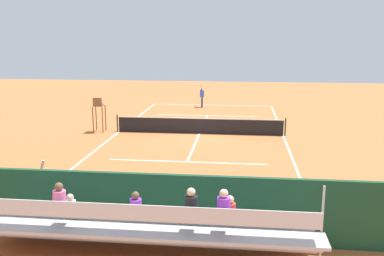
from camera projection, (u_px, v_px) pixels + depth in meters
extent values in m
plane|color=#BC6033|center=(199.00, 134.00, 26.44)|extent=(60.00, 60.00, 0.00)
cube|color=white|center=(212.00, 105.00, 37.12)|extent=(10.00, 0.10, 0.01)
cube|color=white|center=(170.00, 201.00, 15.75)|extent=(10.00, 0.10, 0.01)
cube|color=white|center=(283.00, 136.00, 25.88)|extent=(0.10, 22.00, 0.01)
cube|color=white|center=(119.00, 131.00, 27.00)|extent=(0.10, 22.00, 0.01)
cube|color=white|center=(207.00, 116.00, 32.32)|extent=(7.50, 0.10, 0.01)
cube|color=white|center=(187.00, 162.00, 20.56)|extent=(7.50, 0.10, 0.01)
cube|color=white|center=(199.00, 134.00, 26.44)|extent=(0.10, 12.10, 0.01)
cube|color=white|center=(212.00, 105.00, 37.12)|extent=(0.10, 0.30, 0.01)
cube|color=black|center=(200.00, 126.00, 26.34)|extent=(10.00, 0.02, 0.91)
cube|color=white|center=(200.00, 118.00, 26.24)|extent=(10.00, 0.04, 0.06)
cylinder|color=#2D5133|center=(285.00, 127.00, 25.76)|extent=(0.10, 0.10, 1.07)
cylinder|color=#2D5133|center=(117.00, 123.00, 26.90)|extent=(0.10, 0.10, 1.07)
cube|color=#194228|center=(153.00, 207.00, 12.63)|extent=(18.00, 0.16, 2.00)
cube|color=#B2B2B7|center=(151.00, 237.00, 12.45)|extent=(9.00, 0.10, 0.45)
cube|color=#B2B2B7|center=(148.00, 236.00, 12.08)|extent=(9.00, 0.80, 0.08)
cube|color=#B2B2B7|center=(151.00, 236.00, 12.48)|extent=(9.00, 0.04, 0.45)
cube|color=silver|center=(147.00, 224.00, 11.89)|extent=(8.60, 0.36, 0.04)
cube|color=silver|center=(145.00, 220.00, 11.67)|extent=(8.60, 0.03, 0.36)
cube|color=#B2B2B7|center=(141.00, 234.00, 11.20)|extent=(9.00, 0.80, 0.08)
cube|color=#B2B2B7|center=(145.00, 234.00, 11.61)|extent=(9.00, 0.04, 0.45)
cube|color=silver|center=(140.00, 221.00, 11.02)|extent=(8.60, 0.36, 0.04)
cube|color=silver|center=(138.00, 216.00, 10.80)|extent=(8.60, 0.03, 0.36)
cube|color=#B2B2B7|center=(133.00, 232.00, 10.33)|extent=(9.00, 0.80, 0.08)
cube|color=#B2B2B7|center=(137.00, 232.00, 10.74)|extent=(9.00, 0.04, 0.45)
cube|color=silver|center=(131.00, 217.00, 10.15)|extent=(8.60, 0.36, 0.04)
cube|color=silver|center=(129.00, 212.00, 9.93)|extent=(8.60, 0.03, 0.36)
cylinder|color=#B2B2B7|center=(321.00, 232.00, 10.64)|extent=(0.06, 0.06, 2.35)
cube|color=#2D2D33|center=(73.00, 216.00, 12.29)|extent=(0.32, 0.40, 0.12)
cylinder|color=white|center=(71.00, 208.00, 12.11)|extent=(0.30, 0.30, 0.45)
sphere|color=beige|center=(70.00, 197.00, 12.04)|extent=(0.20, 0.20, 0.20)
cube|color=#2D2D33|center=(229.00, 221.00, 10.92)|extent=(0.32, 0.40, 0.12)
cylinder|color=red|center=(230.00, 212.00, 10.75)|extent=(0.30, 0.30, 0.45)
sphere|color=beige|center=(230.00, 199.00, 10.68)|extent=(0.20, 0.20, 0.20)
cube|color=#2D2D33|center=(224.00, 216.00, 10.07)|extent=(0.32, 0.40, 0.12)
cylinder|color=purple|center=(224.00, 207.00, 9.89)|extent=(0.30, 0.30, 0.45)
sphere|color=beige|center=(224.00, 193.00, 9.82)|extent=(0.20, 0.20, 0.20)
cube|color=#2D2D33|center=(63.00, 209.00, 10.50)|extent=(0.32, 0.40, 0.12)
cylinder|color=pink|center=(60.00, 200.00, 10.32)|extent=(0.30, 0.30, 0.45)
sphere|color=brown|center=(59.00, 187.00, 10.25)|extent=(0.20, 0.20, 0.20)
cube|color=#2D2D33|center=(61.00, 213.00, 11.41)|extent=(0.32, 0.40, 0.12)
cylinder|color=red|center=(59.00, 204.00, 11.24)|extent=(0.30, 0.30, 0.45)
sphere|color=beige|center=(58.00, 192.00, 11.17)|extent=(0.20, 0.20, 0.20)
cube|color=#2D2D33|center=(137.00, 216.00, 11.19)|extent=(0.32, 0.40, 0.12)
cylinder|color=purple|center=(136.00, 208.00, 11.01)|extent=(0.30, 0.30, 0.45)
sphere|color=brown|center=(135.00, 195.00, 10.94)|extent=(0.20, 0.20, 0.20)
cube|color=#2D2D33|center=(192.00, 215.00, 10.15)|extent=(0.32, 0.40, 0.12)
cylinder|color=black|center=(191.00, 205.00, 9.97)|extent=(0.30, 0.30, 0.45)
sphere|color=beige|center=(191.00, 192.00, 9.90)|extent=(0.20, 0.20, 0.20)
cylinder|color=brown|center=(106.00, 118.00, 27.11)|extent=(0.07, 0.07, 1.60)
cylinder|color=brown|center=(96.00, 118.00, 27.18)|extent=(0.07, 0.07, 1.60)
cylinder|color=brown|center=(103.00, 120.00, 26.53)|extent=(0.07, 0.07, 1.60)
cylinder|color=brown|center=(93.00, 120.00, 26.59)|extent=(0.07, 0.07, 1.60)
cube|color=brown|center=(99.00, 105.00, 26.68)|extent=(0.56, 0.56, 0.06)
cube|color=brown|center=(97.00, 102.00, 26.39)|extent=(0.56, 0.06, 0.48)
cube|color=brown|center=(103.00, 103.00, 26.62)|extent=(0.04, 0.48, 0.04)
cube|color=brown|center=(95.00, 103.00, 26.68)|extent=(0.04, 0.48, 0.04)
cube|color=#234C2D|center=(270.00, 219.00, 13.14)|extent=(1.80, 0.40, 0.05)
cylinder|color=#234C2D|center=(295.00, 227.00, 13.11)|extent=(0.06, 0.06, 0.45)
cylinder|color=#234C2D|center=(244.00, 224.00, 13.27)|extent=(0.06, 0.06, 0.45)
cube|color=#234C2D|center=(270.00, 212.00, 12.91)|extent=(1.80, 0.04, 0.36)
cube|color=black|center=(201.00, 226.00, 13.24)|extent=(0.90, 0.36, 0.36)
cylinder|color=navy|center=(202.00, 102.00, 36.01)|extent=(0.14, 0.14, 0.85)
cylinder|color=navy|center=(202.00, 102.00, 35.80)|extent=(0.14, 0.14, 0.85)
cylinder|color=blue|center=(202.00, 93.00, 35.75)|extent=(0.39, 0.39, 0.60)
sphere|color=beige|center=(202.00, 88.00, 35.67)|extent=(0.22, 0.22, 0.22)
cylinder|color=beige|center=(202.00, 88.00, 35.43)|extent=(0.26, 0.11, 0.55)
cylinder|color=beige|center=(202.00, 93.00, 35.96)|extent=(0.10, 0.10, 0.50)
cylinder|color=black|center=(195.00, 106.00, 36.36)|extent=(0.27, 0.12, 0.03)
torus|color=#D8CC4C|center=(192.00, 106.00, 36.30)|extent=(0.39, 0.39, 0.02)
cylinder|color=white|center=(192.00, 106.00, 36.30)|extent=(0.25, 0.25, 0.00)
sphere|color=#CCDB33|center=(202.00, 112.00, 33.83)|extent=(0.07, 0.07, 0.07)
sphere|color=#CCDB33|center=(198.00, 108.00, 35.32)|extent=(0.07, 0.07, 0.07)
cylinder|color=#232328|center=(41.00, 208.00, 14.03)|extent=(0.14, 0.14, 0.85)
cylinder|color=#232328|center=(43.00, 205.00, 14.25)|extent=(0.14, 0.14, 0.85)
cylinder|color=pink|center=(41.00, 185.00, 13.99)|extent=(0.42, 0.42, 0.60)
sphere|color=beige|center=(40.00, 173.00, 13.90)|extent=(0.22, 0.22, 0.22)
cylinder|color=beige|center=(42.00, 168.00, 14.10)|extent=(0.26, 0.13, 0.55)
cylinder|color=beige|center=(39.00, 187.00, 13.77)|extent=(0.10, 0.10, 0.50)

